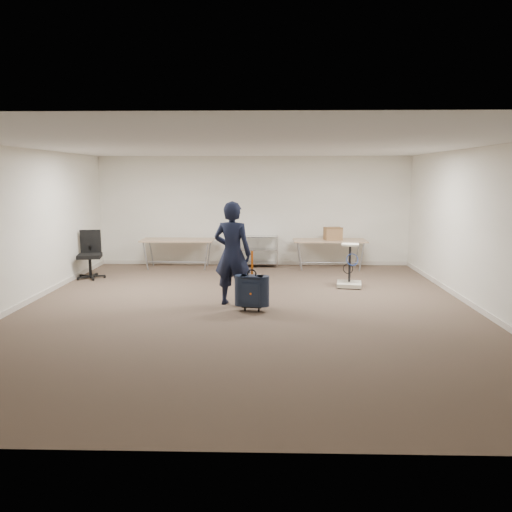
{
  "coord_description": "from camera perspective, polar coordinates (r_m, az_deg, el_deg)",
  "views": [
    {
      "loc": [
        0.38,
        -8.39,
        2.32
      ],
      "look_at": [
        0.16,
        0.3,
        0.91
      ],
      "focal_mm": 35.0,
      "sensor_mm": 36.0,
      "label": 1
    }
  ],
  "objects": [
    {
      "name": "ground",
      "position": [
        8.71,
        -1.1,
        -6.21
      ],
      "size": [
        9.0,
        9.0,
        0.0
      ],
      "primitive_type": "plane",
      "color": "#423328",
      "rests_on": "ground"
    },
    {
      "name": "folding_table_right",
      "position": [
        12.54,
        8.41,
        1.61
      ],
      "size": [
        1.8,
        0.75,
        0.73
      ],
      "color": "tan",
      "rests_on": "ground"
    },
    {
      "name": "person",
      "position": [
        8.91,
        -2.71,
        0.28
      ],
      "size": [
        0.77,
        0.6,
        1.87
      ],
      "primitive_type": "imported",
      "rotation": [
        0.0,
        0.0,
        2.9
      ],
      "color": "black",
      "rests_on": "ground"
    },
    {
      "name": "room_shell",
      "position": [
        10.04,
        -0.75,
        -3.84
      ],
      "size": [
        8.0,
        9.0,
        9.0
      ],
      "color": "silver",
      "rests_on": "ground"
    },
    {
      "name": "wire_shelf",
      "position": [
        12.74,
        -0.26,
        0.74
      ],
      "size": [
        1.22,
        0.47,
        0.8
      ],
      "color": "silver",
      "rests_on": "ground"
    },
    {
      "name": "folding_table_left",
      "position": [
        12.66,
        -8.93,
        1.66
      ],
      "size": [
        1.8,
        0.75,
        0.73
      ],
      "color": "tan",
      "rests_on": "ground"
    },
    {
      "name": "office_chair",
      "position": [
        11.95,
        -18.4,
        -0.84
      ],
      "size": [
        0.66,
        0.66,
        1.08
      ],
      "color": "black",
      "rests_on": "ground"
    },
    {
      "name": "cardboard_box",
      "position": [
        12.53,
        8.79,
        2.55
      ],
      "size": [
        0.46,
        0.37,
        0.31
      ],
      "primitive_type": "cube",
      "rotation": [
        0.0,
        0.0,
        0.15
      ],
      "color": "#896240",
      "rests_on": "folding_table_right"
    },
    {
      "name": "equipment_cart",
      "position": [
        10.61,
        10.62,
        -2.23
      ],
      "size": [
        0.57,
        0.57,
        0.92
      ],
      "color": "beige",
      "rests_on": "ground"
    },
    {
      "name": "suitcase",
      "position": [
        8.56,
        -0.47,
        -4.02
      ],
      "size": [
        0.41,
        0.28,
        1.05
      ],
      "color": "black",
      "rests_on": "ground"
    }
  ]
}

